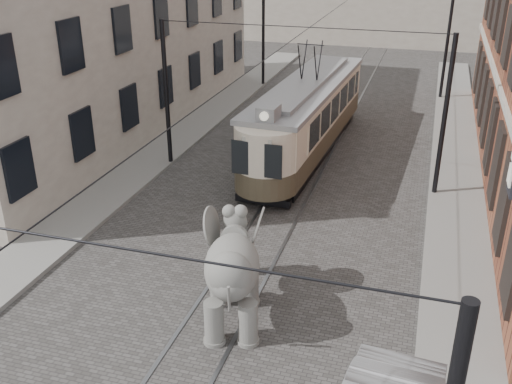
% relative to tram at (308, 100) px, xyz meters
% --- Properties ---
extents(ground, '(120.00, 120.00, 0.00)m').
position_rel_tram_xyz_m(ground, '(0.40, -9.15, -2.41)').
color(ground, '#464341').
extents(tram_rails, '(1.54, 80.00, 0.02)m').
position_rel_tram_xyz_m(tram_rails, '(0.40, -9.15, -2.39)').
color(tram_rails, slate).
rests_on(tram_rails, ground).
extents(sidewalk_right, '(2.00, 60.00, 0.15)m').
position_rel_tram_xyz_m(sidewalk_right, '(6.40, -9.15, -2.33)').
color(sidewalk_right, slate).
rests_on(sidewalk_right, ground).
extents(sidewalk_left, '(2.00, 60.00, 0.15)m').
position_rel_tram_xyz_m(sidewalk_left, '(-6.10, -9.15, -2.33)').
color(sidewalk_left, slate).
rests_on(sidewalk_left, ground).
extents(stucco_building, '(7.00, 24.00, 10.00)m').
position_rel_tram_xyz_m(stucco_building, '(-10.60, 0.85, 2.59)').
color(stucco_building, gray).
rests_on(stucco_building, ground).
extents(catenary, '(11.00, 30.20, 6.00)m').
position_rel_tram_xyz_m(catenary, '(0.20, -4.15, 0.59)').
color(catenary, black).
rests_on(catenary, ground).
extents(tram, '(3.13, 12.24, 4.81)m').
position_rel_tram_xyz_m(tram, '(0.00, 0.00, 0.00)').
color(tram, beige).
rests_on(tram, ground).
extents(elephant, '(3.37, 4.66, 2.56)m').
position_rel_tram_xyz_m(elephant, '(0.86, -12.63, -1.13)').
color(elephant, '#63615C').
rests_on(elephant, ground).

